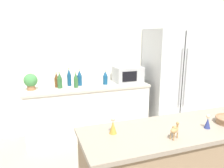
{
  "coord_description": "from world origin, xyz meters",
  "views": [
    {
      "loc": [
        -1.12,
        -1.09,
        1.77
      ],
      "look_at": [
        -0.26,
        1.37,
        1.14
      ],
      "focal_mm": 35.0,
      "sensor_mm": 36.0,
      "label": 1
    }
  ],
  "objects": [
    {
      "name": "paper_towel_roll",
      "position": [
        -0.99,
        2.38,
        1.01
      ],
      "size": [
        0.11,
        0.11,
        0.24
      ],
      "color": "white",
      "rests_on": "back_counter"
    },
    {
      "name": "microwave",
      "position": [
        0.4,
        2.42,
        1.03
      ],
      "size": [
        0.48,
        0.37,
        0.28
      ],
      "color": "#B2B5BA",
      "rests_on": "back_counter"
    },
    {
      "name": "back_bottle_1",
      "position": [
        -0.46,
        2.46,
        1.01
      ],
      "size": [
        0.08,
        0.08,
        0.27
      ],
      "color": "navy",
      "rests_on": "back_counter"
    },
    {
      "name": "back_bottle_2",
      "position": [
        -0.62,
        2.49,
        1.03
      ],
      "size": [
        0.07,
        0.07,
        0.29
      ],
      "color": "navy",
      "rests_on": "back_counter"
    },
    {
      "name": "back_counter",
      "position": [
        -0.34,
        2.4,
        0.44
      ],
      "size": [
        2.06,
        0.63,
        0.89
      ],
      "color": "white",
      "rests_on": "ground_plane"
    },
    {
      "name": "potted_plant",
      "position": [
        -1.22,
        2.41,
        1.03
      ],
      "size": [
        0.21,
        0.21,
        0.26
      ],
      "color": "#9E6B47",
      "rests_on": "back_counter"
    },
    {
      "name": "refrigerator",
      "position": [
        1.23,
        2.33,
        0.91
      ],
      "size": [
        0.87,
        0.74,
        1.82
      ],
      "color": "silver",
      "rests_on": "ground_plane"
    },
    {
      "name": "camel_figurine",
      "position": [
        -0.17,
        0.19,
        1.05
      ],
      "size": [
        0.1,
        0.08,
        0.12
      ],
      "color": "#A87F4C",
      "rests_on": "bar_counter"
    },
    {
      "name": "wall_back",
      "position": [
        0.0,
        2.73,
        1.27
      ],
      "size": [
        8.0,
        0.06,
        2.55
      ],
      "color": "silver",
      "rests_on": "ground_plane"
    },
    {
      "name": "wise_man_figurine_blue",
      "position": [
        0.2,
        0.25,
        1.03
      ],
      "size": [
        0.05,
        0.05,
        0.12
      ],
      "color": "navy",
      "rests_on": "bar_counter"
    },
    {
      "name": "back_bottle_0",
      "position": [
        -0.03,
        2.39,
        1.0
      ],
      "size": [
        0.08,
        0.08,
        0.24
      ],
      "color": "navy",
      "rests_on": "back_counter"
    },
    {
      "name": "back_bottle_3",
      "position": [
        -0.54,
        2.34,
        1.0
      ],
      "size": [
        0.07,
        0.07,
        0.25
      ],
      "color": "#2D6033",
      "rests_on": "back_counter"
    },
    {
      "name": "back_bottle_4",
      "position": [
        -0.79,
        2.38,
        1.01
      ],
      "size": [
        0.08,
        0.08,
        0.26
      ],
      "color": "#2D6033",
      "rests_on": "back_counter"
    },
    {
      "name": "wise_man_figurine_crimson",
      "position": [
        -0.58,
        0.42,
        1.04
      ],
      "size": [
        0.06,
        0.06,
        0.14
      ],
      "color": "#B28933",
      "rests_on": "bar_counter"
    },
    {
      "name": "back_bottle_5",
      "position": [
        -0.83,
        2.46,
        1.0
      ],
      "size": [
        0.07,
        0.07,
        0.24
      ],
      "color": "brown",
      "rests_on": "back_counter"
    }
  ]
}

